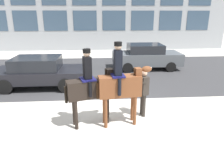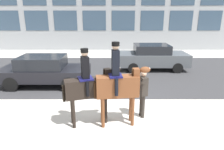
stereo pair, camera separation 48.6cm
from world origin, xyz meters
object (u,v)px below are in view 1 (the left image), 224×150
at_px(mounted_horse_lead, 91,86).
at_px(pedestrian_bystander, 143,90).
at_px(mounted_horse_companion, 121,84).
at_px(street_car_far_lane, 146,56).
at_px(street_car_near_lane, 39,72).

bearing_deg(mounted_horse_lead, pedestrian_bystander, -4.95).
distance_m(mounted_horse_companion, street_car_far_lane, 7.43).
distance_m(mounted_horse_companion, pedestrian_bystander, 1.09).
bearing_deg(mounted_horse_companion, street_car_far_lane, 63.44).
xyz_separation_m(mounted_horse_lead, pedestrian_bystander, (1.81, 0.42, -0.34)).
xyz_separation_m(mounted_horse_companion, street_car_far_lane, (2.49, 6.98, -0.59)).
height_order(street_car_near_lane, street_car_far_lane, street_car_far_lane).
relative_size(mounted_horse_lead, pedestrian_bystander, 1.50).
xyz_separation_m(mounted_horse_lead, street_car_near_lane, (-2.74, 3.78, -0.55)).
relative_size(pedestrian_bystander, street_car_near_lane, 0.38).
relative_size(mounted_horse_lead, street_car_far_lane, 0.57).
distance_m(mounted_horse_lead, street_car_near_lane, 4.70).
bearing_deg(street_car_far_lane, mounted_horse_lead, -116.46).
bearing_deg(mounted_horse_lead, street_car_far_lane, 45.52).
xyz_separation_m(pedestrian_bystander, street_car_far_lane, (1.62, 6.48, -0.16)).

